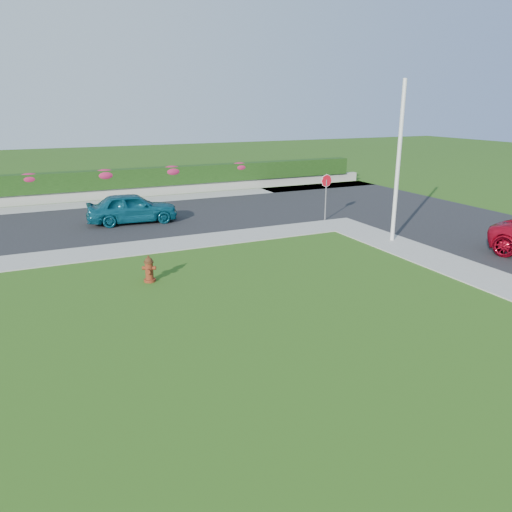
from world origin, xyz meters
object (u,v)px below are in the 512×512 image
fire_hydrant (149,269)px  utility_pole (398,163)px  stop_sign (326,187)px  sedan_teal (132,208)px

fire_hydrant → utility_pole: 10.67m
utility_pole → stop_sign: utility_pole is taller
fire_hydrant → sedan_teal: (1.20, 8.41, 0.34)m
fire_hydrant → sedan_teal: 8.50m
fire_hydrant → utility_pole: utility_pole is taller
fire_hydrant → utility_pole: (10.28, 0.67, 2.78)m
stop_sign → sedan_teal: bearing=174.8°
fire_hydrant → utility_pole: size_ratio=0.14×
utility_pole → sedan_teal: bearing=139.5°
sedan_teal → stop_sign: (8.56, -3.40, 0.91)m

